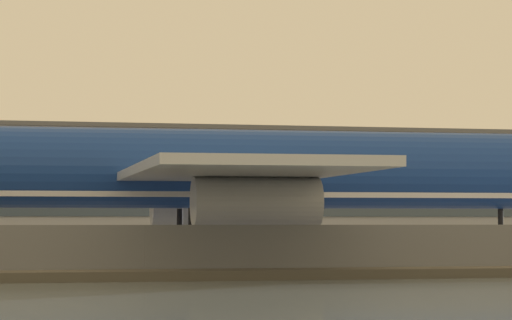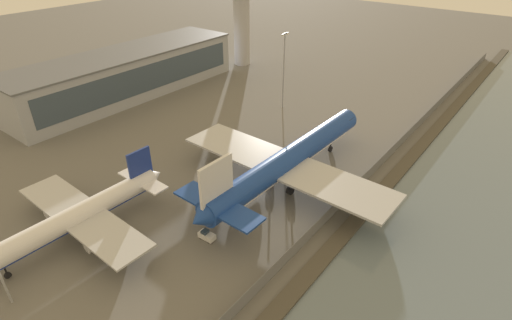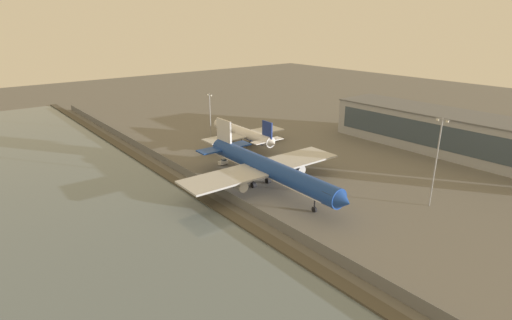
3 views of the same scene
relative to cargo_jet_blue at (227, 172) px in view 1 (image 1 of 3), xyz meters
name	(u,v)px [view 1 (image 1 of 3)]	position (x,y,z in m)	size (l,w,h in m)	color
ground_plane	(113,266)	(-7.16, 2.34, -6.12)	(500.00, 500.00, 0.00)	#66635E
shoreline_seawall	(157,275)	(-7.16, -18.16, -5.87)	(320.00, 3.00, 0.50)	#474238
perimeter_fence	(145,251)	(-7.16, -13.66, -4.76)	(280.00, 0.10, 2.72)	slate
cargo_jet_blue	(227,172)	(0.00, 0.00, 0.00)	(58.22, 50.09, 16.05)	#193D93
terminal_building	(209,187)	(12.52, 73.39, 1.11)	(80.48, 20.94, 14.44)	#9EA3AD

